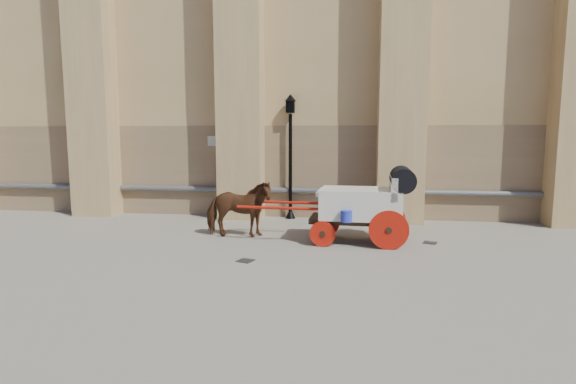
# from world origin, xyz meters

# --- Properties ---
(ground) EXTENTS (90.00, 90.00, 0.00)m
(ground) POSITION_xyz_m (0.00, 0.00, 0.00)
(ground) COLOR slate
(ground) RESTS_ON ground
(horse) EXTENTS (1.85, 0.94, 1.51)m
(horse) POSITION_xyz_m (-0.45, 0.92, 0.76)
(horse) COLOR #553118
(horse) RESTS_ON ground
(carriage) EXTENTS (4.43, 1.60, 1.91)m
(carriage) POSITION_xyz_m (2.89, 0.74, 1.03)
(carriage) COLOR black
(carriage) RESTS_ON ground
(street_lamp) EXTENTS (0.37, 0.37, 3.98)m
(street_lamp) POSITION_xyz_m (0.57, 3.78, 2.13)
(street_lamp) COLOR black
(street_lamp) RESTS_ON ground
(drain_grate_near) EXTENTS (0.41, 0.41, 0.01)m
(drain_grate_near) POSITION_xyz_m (0.24, -1.32, 0.01)
(drain_grate_near) COLOR black
(drain_grate_near) RESTS_ON ground
(drain_grate_far) EXTENTS (0.41, 0.41, 0.01)m
(drain_grate_far) POSITION_xyz_m (4.48, 0.88, 0.01)
(drain_grate_far) COLOR black
(drain_grate_far) RESTS_ON ground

